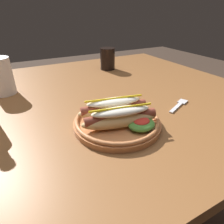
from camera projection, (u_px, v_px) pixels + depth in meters
ground_plane at (88, 222)px, 1.07m from camera, size 8.00×8.00×0.00m
dining_table at (78, 118)px, 0.76m from camera, size 1.40×1.07×0.74m
hot_dog_plate at (118, 118)px, 0.55m from camera, size 0.25×0.25×0.08m
fork at (179, 105)px, 0.67m from camera, size 0.12×0.07×0.00m
soda_cup at (108, 59)px, 1.04m from camera, size 0.08×0.08×0.11m
extra_cup at (1, 76)px, 0.73m from camera, size 0.09×0.09×0.14m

